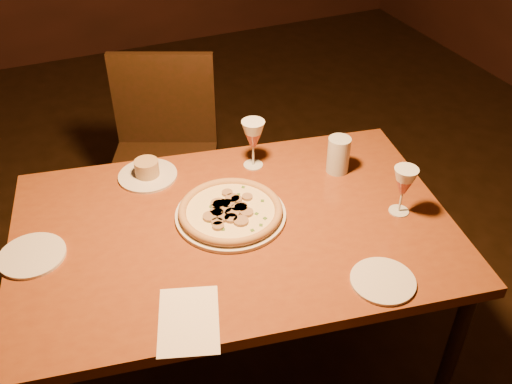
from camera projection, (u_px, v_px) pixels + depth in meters
name	position (u px, v px, depth m)	size (l,w,h in m)	color
dining_table	(234.00, 240.00, 1.88)	(1.53, 1.12, 0.75)	brown
chair_far	(164.00, 153.00, 2.56)	(0.60, 0.60, 0.95)	black
pizza_plate	(231.00, 211.00, 1.86)	(0.36, 0.36, 0.04)	silver
ramekin_saucer	(147.00, 172.00, 2.04)	(0.21, 0.21, 0.07)	silver
wine_glass_far	(253.00, 144.00, 2.05)	(0.08, 0.08, 0.19)	#AB4E47
wine_glass_right	(403.00, 191.00, 1.84)	(0.08, 0.08, 0.17)	#AB4E47
water_tumbler	(338.00, 155.00, 2.04)	(0.08, 0.08, 0.14)	silver
side_plate_left	(32.00, 255.00, 1.72)	(0.20, 0.20, 0.01)	silver
side_plate_near	(383.00, 281.00, 1.63)	(0.19, 0.19, 0.01)	silver
menu_card	(189.00, 320.00, 1.52)	(0.16, 0.24, 0.00)	white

